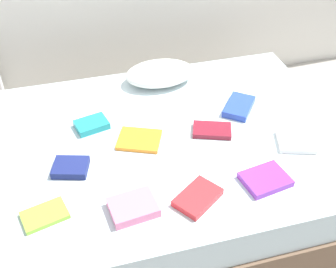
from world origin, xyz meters
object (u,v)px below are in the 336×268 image
object	(u,v)px
textbook_teal	(92,125)
textbook_blue	(239,107)
textbook_maroon	(212,130)
bed	(170,169)
textbook_pink	(133,207)
textbook_red	(198,197)
pillow	(160,73)
textbook_orange	(139,140)
textbook_purple	(265,179)
textbook_lime	(45,215)
textbook_navy	(71,167)
textbook_white	(296,142)

from	to	relation	value
textbook_teal	textbook_blue	distance (m)	0.88
textbook_maroon	textbook_teal	xyz separation A→B (m)	(-0.65, 0.22, 0.01)
bed	textbook_blue	distance (m)	0.56
textbook_pink	textbook_red	bearing A→B (deg)	-10.09
textbook_teal	textbook_blue	size ratio (longest dim) A/B	0.76
pillow	textbook_blue	size ratio (longest dim) A/B	1.91
textbook_orange	textbook_maroon	bearing A→B (deg)	18.63
textbook_blue	textbook_red	bearing A→B (deg)	-178.80
textbook_purple	textbook_teal	world-z (taller)	textbook_teal
textbook_lime	textbook_navy	bearing A→B (deg)	47.89
textbook_navy	textbook_maroon	xyz separation A→B (m)	(0.79, 0.10, -0.01)
pillow	textbook_teal	bearing A→B (deg)	-143.86
textbook_purple	textbook_blue	size ratio (longest dim) A/B	0.94
textbook_blue	textbook_maroon	bearing A→B (deg)	163.44
textbook_navy	textbook_pink	xyz separation A→B (m)	(0.25, -0.34, 0.00)
textbook_red	textbook_blue	xyz separation A→B (m)	(0.47, 0.62, 0.00)
textbook_white	textbook_blue	xyz separation A→B (m)	(-0.18, 0.38, 0.01)
textbook_navy	textbook_teal	world-z (taller)	same
bed	textbook_navy	size ratio (longest dim) A/B	11.53
bed	textbook_teal	bearing A→B (deg)	154.14
textbook_navy	textbook_blue	size ratio (longest dim) A/B	0.74
textbook_lime	textbook_white	size ratio (longest dim) A/B	1.04
textbook_purple	textbook_navy	xyz separation A→B (m)	(-0.91, 0.33, 0.00)
textbook_maroon	textbook_blue	size ratio (longest dim) A/B	0.91
pillow	textbook_purple	distance (m)	1.05
textbook_orange	textbook_navy	world-z (taller)	textbook_navy
bed	textbook_pink	distance (m)	0.62
textbook_lime	textbook_navy	distance (m)	0.31
textbook_navy	textbook_teal	distance (m)	0.35
textbook_lime	textbook_pink	world-z (taller)	textbook_pink
textbook_purple	textbook_lime	bearing A→B (deg)	167.14
textbook_purple	textbook_pink	distance (m)	0.66
textbook_maroon	textbook_purple	bearing A→B (deg)	-54.39
textbook_maroon	pillow	bearing A→B (deg)	124.71
textbook_purple	textbook_maroon	world-z (taller)	textbook_purple
textbook_orange	textbook_blue	distance (m)	0.65
bed	textbook_teal	xyz separation A→B (m)	(-0.41, 0.20, 0.27)
textbook_maroon	textbook_red	bearing A→B (deg)	-97.36
pillow	textbook_pink	bearing A→B (deg)	-110.81
textbook_lime	textbook_red	size ratio (longest dim) A/B	0.91
textbook_navy	textbook_teal	xyz separation A→B (m)	(0.15, 0.32, 0.00)
textbook_navy	textbook_pink	world-z (taller)	textbook_pink
textbook_teal	textbook_pink	distance (m)	0.67
textbook_pink	textbook_purple	bearing A→B (deg)	-6.25
textbook_red	textbook_white	bearing A→B (deg)	-13.96
bed	textbook_orange	world-z (taller)	textbook_orange
textbook_lime	textbook_teal	size ratio (longest dim) A/B	1.12
textbook_maroon	textbook_pink	size ratio (longest dim) A/B	1.01
textbook_navy	textbook_teal	bearing A→B (deg)	81.89
textbook_navy	textbook_red	distance (m)	0.66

